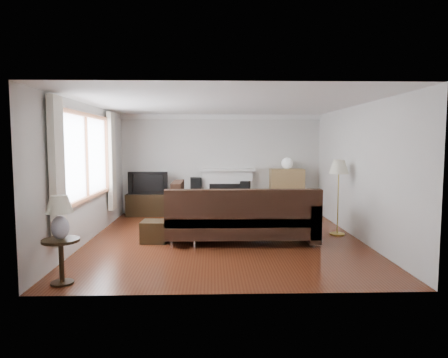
{
  "coord_description": "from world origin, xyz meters",
  "views": [
    {
      "loc": [
        -0.23,
        -7.36,
        1.8
      ],
      "look_at": [
        0.0,
        0.3,
        1.1
      ],
      "focal_mm": 32.0,
      "sensor_mm": 36.0,
      "label": 1
    }
  ],
  "objects_px": {
    "bookshelf": "(287,192)",
    "floor_lamp": "(338,197)",
    "sectional_sofa": "(242,216)",
    "tv_stand": "(149,205)",
    "coffee_table": "(229,214)",
    "side_table": "(61,261)"
  },
  "relations": [
    {
      "from": "sectional_sofa",
      "to": "bookshelf",
      "type": "bearing_deg",
      "value": 64.08
    },
    {
      "from": "tv_stand",
      "to": "sectional_sofa",
      "type": "relative_size",
      "value": 0.37
    },
    {
      "from": "tv_stand",
      "to": "bookshelf",
      "type": "xyz_separation_m",
      "value": [
        3.44,
        0.05,
        0.3
      ]
    },
    {
      "from": "sectional_sofa",
      "to": "floor_lamp",
      "type": "relative_size",
      "value": 1.97
    },
    {
      "from": "coffee_table",
      "to": "side_table",
      "type": "xyz_separation_m",
      "value": [
        -2.28,
        -3.77,
        0.08
      ]
    },
    {
      "from": "bookshelf",
      "to": "floor_lamp",
      "type": "xyz_separation_m",
      "value": [
        0.58,
        -2.26,
        0.16
      ]
    },
    {
      "from": "tv_stand",
      "to": "bookshelf",
      "type": "distance_m",
      "value": 3.45
    },
    {
      "from": "bookshelf",
      "to": "floor_lamp",
      "type": "bearing_deg",
      "value": -75.6
    },
    {
      "from": "side_table",
      "to": "coffee_table",
      "type": "bearing_deg",
      "value": 58.81
    },
    {
      "from": "tv_stand",
      "to": "sectional_sofa",
      "type": "bearing_deg",
      "value": -52.15
    },
    {
      "from": "tv_stand",
      "to": "side_table",
      "type": "bearing_deg",
      "value": -94.19
    },
    {
      "from": "bookshelf",
      "to": "sectional_sofa",
      "type": "bearing_deg",
      "value": -115.92
    },
    {
      "from": "sectional_sofa",
      "to": "floor_lamp",
      "type": "height_order",
      "value": "floor_lamp"
    },
    {
      "from": "tv_stand",
      "to": "sectional_sofa",
      "type": "distance_m",
      "value": 3.43
    },
    {
      "from": "tv_stand",
      "to": "bookshelf",
      "type": "relative_size",
      "value": 0.94
    },
    {
      "from": "bookshelf",
      "to": "sectional_sofa",
      "type": "height_order",
      "value": "bookshelf"
    },
    {
      "from": "tv_stand",
      "to": "bookshelf",
      "type": "height_order",
      "value": "bookshelf"
    },
    {
      "from": "bookshelf",
      "to": "coffee_table",
      "type": "distance_m",
      "value": 1.89
    },
    {
      "from": "bookshelf",
      "to": "side_table",
      "type": "bearing_deg",
      "value": -127.93
    },
    {
      "from": "coffee_table",
      "to": "bookshelf",
      "type": "bearing_deg",
      "value": 48.86
    },
    {
      "from": "sectional_sofa",
      "to": "floor_lamp",
      "type": "xyz_separation_m",
      "value": [
        1.92,
        0.49,
        0.27
      ]
    },
    {
      "from": "coffee_table",
      "to": "floor_lamp",
      "type": "relative_size",
      "value": 0.74
    }
  ]
}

